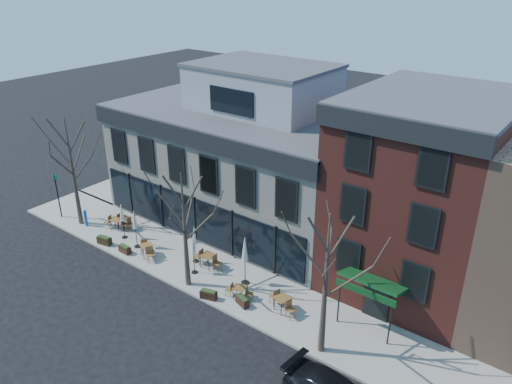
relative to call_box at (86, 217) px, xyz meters
The scene contains 25 objects.
ground 8.51m from the call_box, 22.19° to the left, with size 120.00×120.00×0.00m, color black.
sidewalk_front 11.17m from the call_box, ahead, with size 33.50×4.70×0.15m, color gray.
sidewalk_side 9.84m from the call_box, 110.32° to the left, with size 4.50×12.00×0.15m, color gray.
corner_building 12.09m from the call_box, 46.24° to the left, with size 18.39×10.39×11.10m.
red_brick_building 22.90m from the call_box, 21.43° to the left, with size 8.20×11.78×11.18m.
tree_corner 3.48m from the call_box, behind, with size 3.93×3.98×7.92m.
tree_mid 11.27m from the call_box, ahead, with size 3.50×3.55×7.04m.
tree_right 20.12m from the call_box, ahead, with size 3.72×3.77×7.48m.
sign_pole 2.95m from the call_box, behind, with size 0.50×0.10×3.40m.
call_box is the anchor object (origin of this frame).
cafe_set_0 2.36m from the call_box, 25.46° to the left, with size 1.88×1.10×0.97m.
cafe_set_1 2.87m from the call_box, 30.24° to the left, with size 1.88×0.78×0.98m.
cafe_set_2 6.61m from the call_box, ahead, with size 1.91×1.23×1.00m.
cafe_set_3 10.64m from the call_box, ahead, with size 2.02×0.85×1.05m.
cafe_set_4 14.06m from the call_box, ahead, with size 1.69×0.86×0.87m.
cafe_set_5 16.63m from the call_box, ahead, with size 1.99×1.06×1.02m.
umbrella_0 3.74m from the call_box, ahead, with size 0.40×0.40×2.53m.
umbrella_1 5.33m from the call_box, ahead, with size 0.43×0.43×2.67m.
umbrella_2 9.65m from the call_box, ahead, with size 0.40×0.40×2.47m.
umbrella_3 10.38m from the call_box, ahead, with size 0.40×0.40×2.49m.
umbrella_4 13.59m from the call_box, ahead, with size 0.49×0.49×3.05m.
planter_0 3.30m from the call_box, 14.68° to the right, with size 1.07×0.59×0.57m.
planter_1 5.17m from the call_box, ahead, with size 0.92×0.39×0.51m.
planter_2 12.78m from the call_box, ahead, with size 1.02×0.64×0.53m.
planter_3 14.61m from the call_box, ahead, with size 0.97×0.62×0.51m.
Camera 1 is at (20.96, -20.80, 17.33)m, focal length 35.00 mm.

